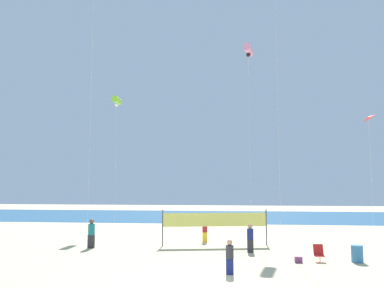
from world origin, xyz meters
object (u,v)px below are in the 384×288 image
beachgoer_navy_shirt (250,237)px  kite_lime_tube (117,101)px  volleyball_net (215,221)px  beach_handbag (299,260)px  beachgoer_charcoal_shirt (230,256)px  trash_barrel (357,254)px  folding_beach_chair (319,253)px  kite_pink_tube (248,50)px  beachgoer_teal_shirt (91,232)px  beachgoer_maroon_shirt (205,230)px  kite_red_diamond (368,119)px

beachgoer_navy_shirt → kite_lime_tube: size_ratio=0.14×
volleyball_net → beach_handbag: size_ratio=18.16×
beachgoer_charcoal_shirt → volleyball_net: size_ratio=0.23×
beachgoer_navy_shirt → trash_barrel: beachgoer_navy_shirt is taller
folding_beach_chair → kite_pink_tube: (-3.12, 10.87, 15.00)m
beachgoer_teal_shirt → beachgoer_maroon_shirt: 7.87m
beachgoer_teal_shirt → kite_red_diamond: 19.07m
volleyball_net → kite_pink_tube: bearing=66.3°
trash_barrel → kite_red_diamond: (1.97, 3.31, 7.75)m
kite_red_diamond → volleyball_net: bearing=170.9°
beachgoer_maroon_shirt → kite_lime_tube: size_ratio=0.13×
kite_lime_tube → kite_red_diamond: bearing=-28.4°
beachgoer_charcoal_shirt → kite_pink_tube: size_ratio=0.10×
beach_handbag → volleyball_net: bearing=131.3°
beachgoer_teal_shirt → beach_handbag: (12.57, -3.50, -0.84)m
volleyball_net → kite_red_diamond: kite_red_diamond is taller
folding_beach_chair → volleyball_net: size_ratio=0.13×
beachgoer_teal_shirt → beach_handbag: bearing=-140.7°
beachgoer_navy_shirt → beach_handbag: 3.85m
beachgoer_maroon_shirt → kite_lime_tube: bearing=25.6°
beachgoer_maroon_shirt → kite_red_diamond: (10.51, -3.07, 7.37)m
trash_barrel → beachgoer_navy_shirt: bearing=155.5°
kite_pink_tube → kite_red_diamond: bearing=-47.1°
beachgoer_teal_shirt → volleyball_net: (7.94, 1.77, 0.63)m
folding_beach_chair → volleyball_net: volleyball_net is taller
kite_red_diamond → kite_pink_tube: bearing=132.9°
beachgoer_maroon_shirt → trash_barrel: (8.54, -6.38, -0.38)m
beachgoer_teal_shirt → kite_pink_tube: (10.60, 7.81, 14.48)m
kite_lime_tube → beachgoer_teal_shirt: bearing=-80.9°
beachgoer_navy_shirt → beachgoer_charcoal_shirt: size_ratio=1.08×
folding_beach_chair → trash_barrel: (1.97, -0.03, -0.02)m
beach_handbag → beachgoer_navy_shirt: bearing=129.2°
beachgoer_teal_shirt → folding_beach_chair: size_ratio=2.10×
beachgoer_charcoal_shirt → beachgoer_maroon_shirt: size_ratio=1.02×
beachgoer_navy_shirt → trash_barrel: 6.06m
beachgoer_maroon_shirt → kite_red_diamond: bearing=-130.8°
beachgoer_navy_shirt → kite_red_diamond: 10.46m
trash_barrel → kite_lime_tube: (-17.40, 13.78, 11.53)m
folding_beach_chair → trash_barrel: bearing=6.9°
trash_barrel → beach_handbag: 3.16m
kite_lime_tube → kite_red_diamond: kite_lime_tube is taller
folding_beach_chair → kite_lime_tube: bearing=146.0°
beachgoer_teal_shirt → kite_pink_tube: 19.57m
beachgoer_maroon_shirt → beach_handbag: (5.42, -6.80, -0.67)m
beachgoer_navy_shirt → beach_handbag: (2.38, -2.93, -0.76)m
beachgoer_teal_shirt → kite_pink_tube: bearing=-88.7°
beachgoer_charcoal_shirt → kite_red_diamond: 13.25m
beach_handbag → kite_pink_tube: size_ratio=0.02×
beachgoer_navy_shirt → folding_beach_chair: (3.53, -2.48, -0.45)m
beachgoer_navy_shirt → kite_lime_tube: kite_lime_tube is taller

